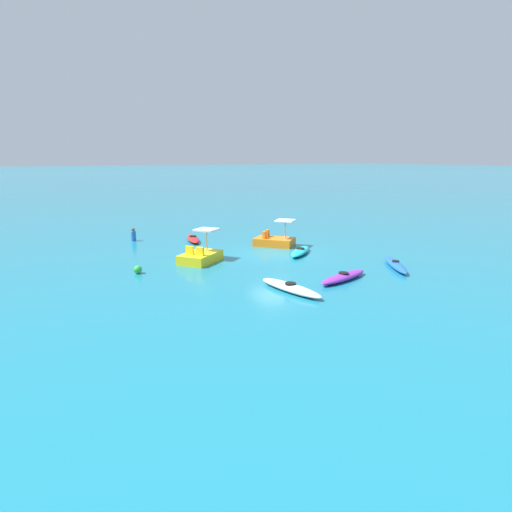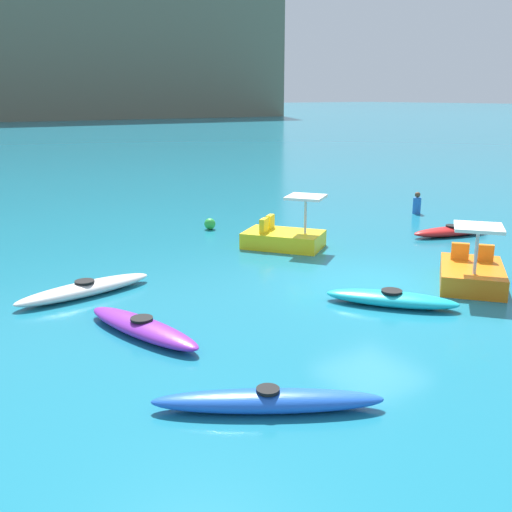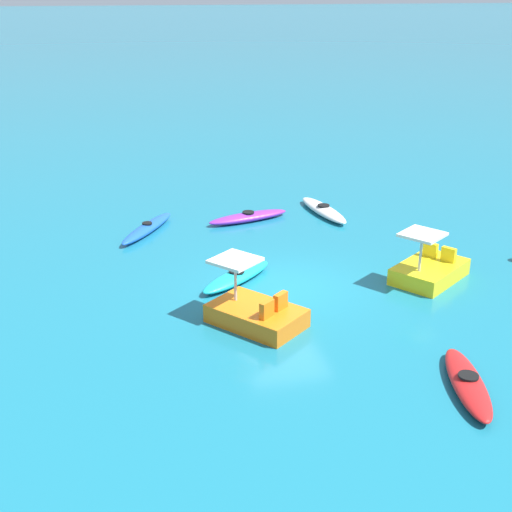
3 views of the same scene
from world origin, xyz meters
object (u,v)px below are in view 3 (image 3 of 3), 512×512
at_px(kayak_cyan, 237,277).
at_px(pedal_boat_orange, 256,312).
at_px(kayak_purple, 248,217).
at_px(kayak_blue, 147,228).
at_px(pedal_boat_yellow, 429,269).
at_px(kayak_red, 467,383).
at_px(kayak_white, 323,210).

xyz_separation_m(kayak_cyan, pedal_boat_orange, (2.79, -0.09, 0.17)).
xyz_separation_m(kayak_purple, kayak_blue, (0.35, -3.82, -0.00)).
xyz_separation_m(kayak_purple, pedal_boat_orange, (8.18, -1.72, 0.17)).
height_order(kayak_purple, pedal_boat_yellow, pedal_boat_yellow).
distance_m(kayak_red, pedal_boat_orange, 5.59).
bearing_deg(kayak_white, pedal_boat_yellow, 8.55).
bearing_deg(kayak_red, pedal_boat_yellow, 160.63).
relative_size(kayak_red, kayak_white, 0.87).
height_order(kayak_cyan, pedal_boat_yellow, pedal_boat_yellow).
bearing_deg(pedal_boat_yellow, kayak_cyan, -102.31).
relative_size(kayak_white, pedal_boat_yellow, 1.24).
distance_m(kayak_red, pedal_boat_yellow, 6.02).
height_order(kayak_purple, kayak_blue, same).
distance_m(kayak_purple, kayak_white, 3.04).
distance_m(kayak_purple, pedal_boat_orange, 8.36).
height_order(kayak_purple, pedal_boat_orange, pedal_boat_orange).
relative_size(kayak_cyan, kayak_red, 0.91).
bearing_deg(kayak_white, kayak_red, -4.52).
relative_size(kayak_blue, pedal_boat_yellow, 1.16).
bearing_deg(kayak_purple, pedal_boat_orange, -11.90).
xyz_separation_m(kayak_purple, kayak_white, (-0.12, 3.03, -0.00)).
bearing_deg(kayak_cyan, kayak_red, 28.03).
distance_m(kayak_cyan, pedal_boat_orange, 2.80).
bearing_deg(kayak_purple, kayak_red, 9.47).
xyz_separation_m(kayak_purple, kayak_red, (12.30, 2.05, 0.00)).
bearing_deg(kayak_cyan, kayak_purple, 163.17).
xyz_separation_m(kayak_blue, pedal_boat_yellow, (6.27, 7.87, 0.17)).
bearing_deg(kayak_red, kayak_cyan, -151.97).
distance_m(kayak_cyan, kayak_blue, 5.49).
xyz_separation_m(pedal_boat_orange, pedal_boat_yellow, (-1.55, 5.77, 0.00)).
bearing_deg(kayak_cyan, kayak_white, 139.74).
relative_size(kayak_purple, pedal_boat_orange, 1.18).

